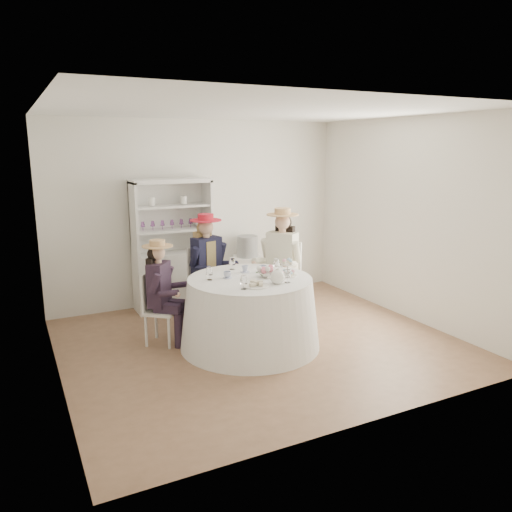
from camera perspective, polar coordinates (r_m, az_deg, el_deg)
name	(u,v)px	position (r m, az deg, el deg)	size (l,w,h in m)	color
ground	(260,343)	(6.10, 0.43, -9.86)	(4.50, 4.50, 0.00)	brown
ceiling	(260,110)	(5.66, 0.47, 16.35)	(4.50, 4.50, 0.00)	white
wall_back	(199,212)	(7.54, -6.50, 5.00)	(4.50, 4.50, 0.00)	silver
wall_front	(374,270)	(4.08, 13.32, -1.54)	(4.50, 4.50, 0.00)	silver
wall_left	(49,250)	(5.13, -22.56, 0.64)	(4.50, 4.50, 0.00)	silver
wall_right	(409,220)	(7.03, 17.06, 4.00)	(4.50, 4.50, 0.00)	silver
tea_table	(250,312)	(5.88, -0.70, -6.45)	(1.64, 1.64, 0.83)	white
hutch	(173,263)	(7.29, -9.44, -0.81)	(1.14, 0.51, 1.87)	silver
side_table	(247,277)	(7.75, -0.99, -2.43)	(0.42, 0.42, 0.66)	silver
hatbox	(247,246)	(7.64, -1.01, 1.12)	(0.32, 0.32, 0.32)	black
guest_left	(161,286)	(5.95, -10.82, -3.41)	(0.54, 0.52, 1.26)	silver
guest_mid	(208,261)	(6.64, -5.55, -0.61)	(0.55, 0.58, 1.45)	silver
guest_right	(281,258)	(6.69, 2.90, -0.17)	(0.65, 0.62, 1.52)	silver
spare_chair	(207,275)	(7.07, -5.67, -2.14)	(0.54, 0.54, 1.01)	silver
teacup_a	(227,275)	(5.75, -3.30, -2.20)	(0.09, 0.09, 0.07)	white
teacup_b	(245,269)	(6.00, -1.28, -1.54)	(0.08, 0.08, 0.07)	white
teacup_c	(263,269)	(6.01, 0.77, -1.52)	(0.09, 0.09, 0.07)	white
flower_bowl	(267,275)	(5.79, 1.26, -2.15)	(0.21, 0.21, 0.05)	white
flower_arrangement	(266,270)	(5.80, 1.18, -1.59)	(0.16, 0.17, 0.06)	pink
table_teapot	(278,277)	(5.51, 2.48, -2.40)	(0.24, 0.17, 0.18)	white
sandwich_plate	(256,285)	(5.41, 0.03, -3.33)	(0.29, 0.29, 0.06)	white
cupcake_stand	(288,270)	(5.83, 3.65, -1.59)	(0.21, 0.21, 0.20)	white
stemware_set	(250,272)	(5.74, -0.71, -1.80)	(0.97, 0.93, 0.15)	white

